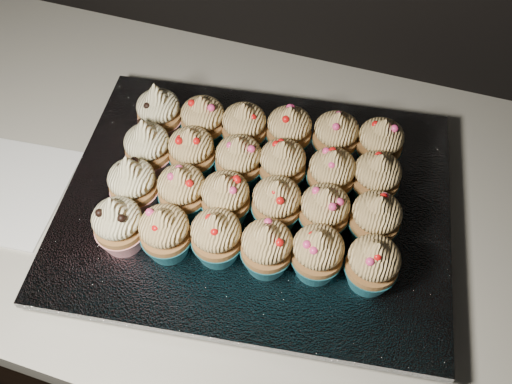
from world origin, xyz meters
TOP-DOWN VIEW (x-y plane):
  - cabinet at (0.00, 1.70)m, footprint 2.40×0.60m
  - worktop at (0.00, 1.70)m, footprint 2.44×0.64m
  - napkin at (-0.19, 1.59)m, footprint 0.19×0.19m
  - baking_tray at (0.16, 1.67)m, footprint 0.51×0.42m
  - foil_lining at (0.16, 1.67)m, footprint 0.56×0.46m
  - cupcake_0 at (0.03, 1.55)m, footprint 0.06×0.06m
  - cupcake_1 at (0.09, 1.56)m, footprint 0.06×0.06m
  - cupcake_2 at (0.15, 1.57)m, footprint 0.06×0.06m
  - cupcake_3 at (0.21, 1.58)m, footprint 0.06×0.06m
  - cupcake_4 at (0.27, 1.59)m, footprint 0.06×0.06m
  - cupcake_5 at (0.33, 1.59)m, footprint 0.06×0.06m
  - cupcake_6 at (0.02, 1.61)m, footprint 0.06×0.06m
  - cupcake_7 at (0.08, 1.62)m, footprint 0.06×0.06m
  - cupcake_8 at (0.14, 1.63)m, footprint 0.06×0.06m
  - cupcake_9 at (0.20, 1.64)m, footprint 0.06×0.06m
  - cupcake_10 at (0.26, 1.65)m, footprint 0.06×0.06m
  - cupcake_11 at (0.32, 1.66)m, footprint 0.06×0.06m
  - cupcake_12 at (0.01, 1.67)m, footprint 0.06×0.06m
  - cupcake_13 at (0.07, 1.69)m, footprint 0.06×0.06m
  - cupcake_14 at (0.13, 1.69)m, footprint 0.06×0.06m
  - cupcake_15 at (0.19, 1.70)m, footprint 0.06×0.06m
  - cupcake_16 at (0.25, 1.71)m, footprint 0.06×0.06m
  - cupcake_17 at (0.31, 1.72)m, footprint 0.06×0.06m
  - cupcake_18 at (-0.00, 1.74)m, footprint 0.06×0.06m
  - cupcake_19 at (0.06, 1.74)m, footprint 0.06×0.06m
  - cupcake_20 at (0.12, 1.75)m, footprint 0.06×0.06m
  - cupcake_21 at (0.18, 1.76)m, footprint 0.06×0.06m
  - cupcake_22 at (0.24, 1.77)m, footprint 0.06×0.06m
  - cupcake_23 at (0.30, 1.78)m, footprint 0.06×0.06m

SIDE VIEW (x-z plane):
  - cabinet at x=0.00m, z-range 0.00..0.86m
  - worktop at x=0.00m, z-range 0.86..0.90m
  - napkin at x=-0.19m, z-range 0.90..0.90m
  - baking_tray at x=0.16m, z-range 0.90..0.92m
  - foil_lining at x=0.16m, z-range 0.92..0.93m
  - cupcake_1 at x=0.09m, z-range 0.93..1.01m
  - cupcake_2 at x=0.15m, z-range 0.93..1.01m
  - cupcake_3 at x=0.21m, z-range 0.93..1.01m
  - cupcake_4 at x=0.27m, z-range 0.93..1.01m
  - cupcake_5 at x=0.33m, z-range 0.93..1.01m
  - cupcake_7 at x=0.08m, z-range 0.93..1.01m
  - cupcake_8 at x=0.14m, z-range 0.93..1.01m
  - cupcake_9 at x=0.20m, z-range 0.93..1.01m
  - cupcake_10 at x=0.26m, z-range 0.93..1.01m
  - cupcake_11 at x=0.32m, z-range 0.93..1.01m
  - cupcake_13 at x=0.07m, z-range 0.93..1.01m
  - cupcake_14 at x=0.13m, z-range 0.93..1.01m
  - cupcake_15 at x=0.19m, z-range 0.93..1.01m
  - cupcake_16 at x=0.25m, z-range 0.93..1.01m
  - cupcake_17 at x=0.31m, z-range 0.93..1.01m
  - cupcake_19 at x=0.06m, z-range 0.93..1.01m
  - cupcake_20 at x=0.12m, z-range 0.93..1.01m
  - cupcake_21 at x=0.18m, z-range 0.93..1.01m
  - cupcake_22 at x=0.24m, z-range 0.93..1.01m
  - cupcake_23 at x=0.30m, z-range 0.93..1.01m
  - cupcake_0 at x=0.03m, z-range 0.93..1.02m
  - cupcake_6 at x=0.02m, z-range 0.93..1.02m
  - cupcake_12 at x=0.01m, z-range 0.93..1.02m
  - cupcake_18 at x=0.00m, z-range 0.93..1.02m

